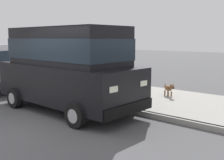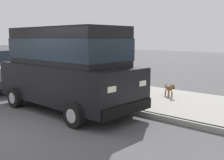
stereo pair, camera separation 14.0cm
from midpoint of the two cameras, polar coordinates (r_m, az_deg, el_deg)
The scene contains 6 objects.
ground_plane at distance 7.02m, azimuth -19.56°, elevation -10.13°, with size 80.00×80.00×0.00m, color #4C4C4F.
curb at distance 8.91m, azimuth -1.26°, elevation -5.17°, with size 0.16×64.00×0.14m, color gray.
sidewalk at distance 10.27m, azimuth 5.57°, elevation -3.35°, with size 3.60×64.00×0.14m, color #99968E.
car_black_van at distance 8.42m, azimuth -8.84°, elevation 3.07°, with size 2.24×4.95×2.52m.
dog_brown at distance 10.05m, azimuth 12.25°, elevation -1.69°, with size 0.48×0.65×0.49m.
fire_hydrant at distance 10.45m, azimuth -7.16°, elevation -0.90°, with size 0.34×0.24×0.72m.
Camera 2 is at (-3.11, -5.92, 2.20)m, focal length 44.11 mm.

